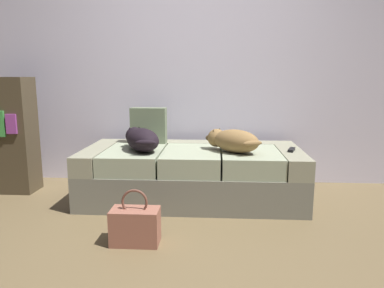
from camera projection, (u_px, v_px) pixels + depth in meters
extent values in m
plane|color=brown|center=(181.00, 258.00, 2.25)|extent=(10.00, 10.00, 0.00)
cube|color=silver|center=(196.00, 47.00, 3.74)|extent=(6.40, 0.10, 2.80)
cube|color=slate|center=(192.00, 183.00, 3.32)|extent=(1.93, 0.92, 0.30)
cube|color=gray|center=(98.00, 156.00, 3.34)|extent=(0.20, 0.92, 0.17)
cube|color=gray|center=(290.00, 159.00, 3.23)|extent=(0.20, 0.92, 0.17)
cube|color=gray|center=(195.00, 150.00, 3.64)|extent=(1.53, 0.20, 0.17)
cube|color=#96A083|center=(134.00, 159.00, 3.22)|extent=(0.49, 0.71, 0.17)
cube|color=#96A083|center=(192.00, 160.00, 3.18)|extent=(0.49, 0.71, 0.17)
cube|color=#96A083|center=(251.00, 161.00, 3.15)|extent=(0.49, 0.71, 0.17)
ellipsoid|color=black|center=(143.00, 140.00, 3.13)|extent=(0.44, 0.50, 0.20)
sphere|color=black|center=(135.00, 136.00, 3.31)|extent=(0.16, 0.16, 0.16)
ellipsoid|color=black|center=(132.00, 136.00, 3.37)|extent=(0.10, 0.11, 0.06)
cone|color=black|center=(130.00, 130.00, 3.28)|extent=(0.04, 0.04, 0.05)
cone|color=black|center=(139.00, 129.00, 3.32)|extent=(0.04, 0.04, 0.05)
ellipsoid|color=black|center=(145.00, 143.00, 2.94)|extent=(0.17, 0.05, 0.05)
ellipsoid|color=olive|center=(236.00, 141.00, 3.08)|extent=(0.49, 0.45, 0.20)
sphere|color=olive|center=(217.00, 138.00, 3.21)|extent=(0.16, 0.16, 0.16)
ellipsoid|color=brown|center=(210.00, 138.00, 3.26)|extent=(0.11, 0.10, 0.06)
cone|color=brown|center=(214.00, 132.00, 3.17)|extent=(0.04, 0.04, 0.05)
cone|color=brown|center=(220.00, 131.00, 3.23)|extent=(0.04, 0.04, 0.05)
ellipsoid|color=olive|center=(253.00, 143.00, 2.92)|extent=(0.17, 0.11, 0.05)
cube|color=black|center=(292.00, 150.00, 3.16)|extent=(0.09, 0.16, 0.02)
cube|color=#647055|center=(149.00, 125.00, 3.52)|extent=(0.34, 0.13, 0.34)
cube|color=#935846|center=(135.00, 226.00, 2.43)|extent=(0.32, 0.18, 0.24)
torus|color=brown|center=(135.00, 202.00, 2.40)|extent=(0.18, 0.02, 0.18)
cube|color=#463A27|center=(4.00, 135.00, 3.49)|extent=(0.56, 0.28, 1.10)
cube|color=#933D91|center=(11.00, 124.00, 3.31)|extent=(0.09, 0.02, 0.18)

